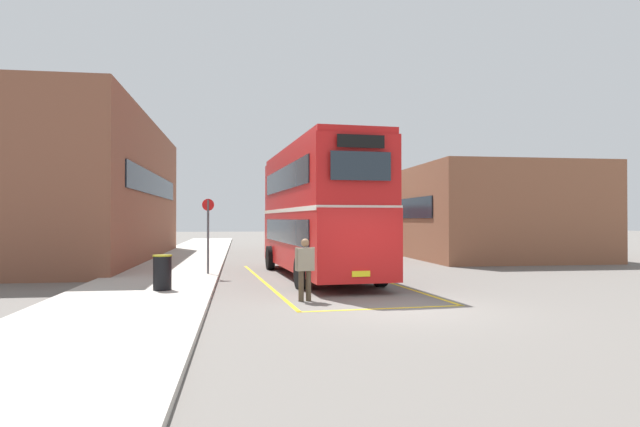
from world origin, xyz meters
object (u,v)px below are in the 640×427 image
(pedestrian_boarding, at_px, (305,265))
(bus_stop_sign, at_px, (208,229))
(double_decker_bus, at_px, (317,209))
(single_deck_bus, at_px, (325,226))
(litter_bin, at_px, (162,272))

(pedestrian_boarding, xyz_separation_m, bus_stop_sign, (-2.82, 6.30, 0.85))
(double_decker_bus, height_order, single_deck_bus, double_decker_bus)
(pedestrian_boarding, distance_m, bus_stop_sign, 6.95)
(single_deck_bus, xyz_separation_m, litter_bin, (-8.15, -22.24, -1.00))
(single_deck_bus, height_order, pedestrian_boarding, single_deck_bus)
(double_decker_bus, distance_m, bus_stop_sign, 4.07)
(double_decker_bus, relative_size, litter_bin, 10.92)
(double_decker_bus, relative_size, pedestrian_boarding, 6.63)
(double_decker_bus, xyz_separation_m, pedestrian_boarding, (-1.16, -5.88, -1.58))
(litter_bin, distance_m, bus_stop_sign, 4.81)
(double_decker_bus, relative_size, single_deck_bus, 1.27)
(double_decker_bus, xyz_separation_m, litter_bin, (-4.99, -4.15, -1.88))
(double_decker_bus, bearing_deg, pedestrian_boarding, -101.19)
(double_decker_bus, height_order, litter_bin, double_decker_bus)
(pedestrian_boarding, distance_m, litter_bin, 4.21)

